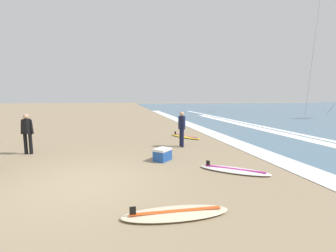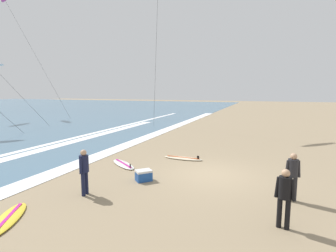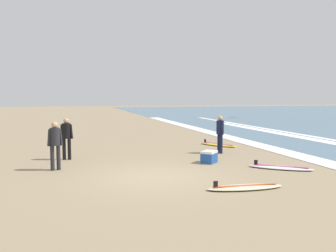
{
  "view_description": "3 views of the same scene",
  "coord_description": "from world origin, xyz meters",
  "px_view_note": "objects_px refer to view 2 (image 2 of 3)",
  "views": [
    {
      "loc": [
        6.04,
        0.98,
        2.27
      ],
      "look_at": [
        -2.8,
        2.86,
        1.1
      ],
      "focal_mm": 24.27,
      "sensor_mm": 36.0,
      "label": 1
    },
    {
      "loc": [
        -10.94,
        -2.12,
        3.6
      ],
      "look_at": [
        -2.16,
        1.23,
        2.33
      ],
      "focal_mm": 28.36,
      "sensor_mm": 36.0,
      "label": 2
    },
    {
      "loc": [
        10.71,
        -2.38,
        2.43
      ],
      "look_at": [
        -2.33,
        1.04,
        1.33
      ],
      "focal_mm": 39.25,
      "sensor_mm": 36.0,
      "label": 3
    }
  ],
  "objects_px": {
    "surfer_foreground_main": "(84,168)",
    "surfer_right_near": "(293,173)",
    "surfboard_left_pile": "(123,164)",
    "surfboard_near_water": "(183,158)",
    "surfboard_foreground_flat": "(8,218)",
    "cooler_box": "(144,175)",
    "kite_magenta_far_right": "(5,0)",
    "surfer_left_near": "(285,193)"
  },
  "relations": [
    {
      "from": "surfer_foreground_main",
      "to": "surfer_right_near",
      "type": "bearing_deg",
      "value": -73.4
    },
    {
      "from": "surfboard_left_pile",
      "to": "surfboard_near_water",
      "type": "distance_m",
      "value": 3.18
    },
    {
      "from": "surfboard_foreground_flat",
      "to": "cooler_box",
      "type": "distance_m",
      "value": 4.77
    },
    {
      "from": "surfer_foreground_main",
      "to": "surfboard_foreground_flat",
      "type": "distance_m",
      "value": 2.58
    },
    {
      "from": "surfer_foreground_main",
      "to": "kite_magenta_far_right",
      "type": "relative_size",
      "value": 0.1
    },
    {
      "from": "surfer_right_near",
      "to": "kite_magenta_far_right",
      "type": "xyz_separation_m",
      "value": [
        18.65,
        35.37,
        14.89
      ]
    },
    {
      "from": "surfer_right_near",
      "to": "cooler_box",
      "type": "relative_size",
      "value": 2.13
    },
    {
      "from": "surfer_left_near",
      "to": "surfboard_foreground_flat",
      "type": "relative_size",
      "value": 0.75
    },
    {
      "from": "surfboard_near_water",
      "to": "kite_magenta_far_right",
      "type": "distance_m",
      "value": 37.37
    },
    {
      "from": "surfboard_left_pile",
      "to": "surfer_right_near",
      "type": "bearing_deg",
      "value": -103.15
    },
    {
      "from": "surfer_right_near",
      "to": "surfboard_left_pile",
      "type": "height_order",
      "value": "surfer_right_near"
    },
    {
      "from": "surfer_left_near",
      "to": "kite_magenta_far_right",
      "type": "height_order",
      "value": "kite_magenta_far_right"
    },
    {
      "from": "kite_magenta_far_right",
      "to": "surfboard_left_pile",
      "type": "bearing_deg",
      "value": -121.1
    },
    {
      "from": "surfboard_foreground_flat",
      "to": "kite_magenta_far_right",
      "type": "xyz_separation_m",
      "value": [
        22.88,
        27.89,
        15.8
      ]
    },
    {
      "from": "surfboard_near_water",
      "to": "surfboard_foreground_flat",
      "type": "bearing_deg",
      "value": 162.38
    },
    {
      "from": "kite_magenta_far_right",
      "to": "surfboard_foreground_flat",
      "type": "bearing_deg",
      "value": -129.37
    },
    {
      "from": "surfer_right_near",
      "to": "surfer_foreground_main",
      "type": "bearing_deg",
      "value": 106.6
    },
    {
      "from": "surfboard_foreground_flat",
      "to": "surfer_right_near",
      "type": "bearing_deg",
      "value": -60.48
    },
    {
      "from": "surfer_foreground_main",
      "to": "surfboard_foreground_flat",
      "type": "height_order",
      "value": "surfer_foreground_main"
    },
    {
      "from": "surfer_foreground_main",
      "to": "kite_magenta_far_right",
      "type": "bearing_deg",
      "value": 54.32
    },
    {
      "from": "surfer_foreground_main",
      "to": "surfboard_foreground_flat",
      "type": "xyz_separation_m",
      "value": [
        -2.26,
        0.84,
        -0.91
      ]
    },
    {
      "from": "surfer_left_near",
      "to": "surfer_right_near",
      "type": "relative_size",
      "value": 1.0
    },
    {
      "from": "surfboard_near_water",
      "to": "surfboard_foreground_flat",
      "type": "height_order",
      "value": "same"
    },
    {
      "from": "surfer_right_near",
      "to": "kite_magenta_far_right",
      "type": "distance_m",
      "value": 42.67
    },
    {
      "from": "surfer_left_near",
      "to": "surfboard_foreground_flat",
      "type": "bearing_deg",
      "value": 107.55
    },
    {
      "from": "surfboard_foreground_flat",
      "to": "surfboard_near_water",
      "type": "bearing_deg",
      "value": -17.62
    },
    {
      "from": "surfer_right_near",
      "to": "surfer_foreground_main",
      "type": "relative_size",
      "value": 1.0
    },
    {
      "from": "surfboard_left_pile",
      "to": "cooler_box",
      "type": "bearing_deg",
      "value": -131.09
    },
    {
      "from": "surfer_right_near",
      "to": "surfboard_near_water",
      "type": "bearing_deg",
      "value": 52.14
    },
    {
      "from": "cooler_box",
      "to": "surfboard_foreground_flat",
      "type": "bearing_deg",
      "value": 153.72
    },
    {
      "from": "surfer_left_near",
      "to": "surfboard_left_pile",
      "type": "relative_size",
      "value": 0.78
    },
    {
      "from": "cooler_box",
      "to": "surfboard_near_water",
      "type": "bearing_deg",
      "value": -6.8
    },
    {
      "from": "surfer_right_near",
      "to": "surfer_foreground_main",
      "type": "distance_m",
      "value": 6.93
    },
    {
      "from": "surfboard_left_pile",
      "to": "surfer_left_near",
      "type": "bearing_deg",
      "value": -117.88
    },
    {
      "from": "surfboard_left_pile",
      "to": "surfboard_near_water",
      "type": "height_order",
      "value": "same"
    },
    {
      "from": "surfer_foreground_main",
      "to": "surfboard_near_water",
      "type": "xyz_separation_m",
      "value": [
        5.81,
        -1.72,
        -0.91
      ]
    },
    {
      "from": "surfboard_near_water",
      "to": "cooler_box",
      "type": "distance_m",
      "value": 3.82
    },
    {
      "from": "surfer_right_near",
      "to": "cooler_box",
      "type": "xyz_separation_m",
      "value": [
        0.04,
        5.37,
        -0.74
      ]
    },
    {
      "from": "kite_magenta_far_right",
      "to": "cooler_box",
      "type": "relative_size",
      "value": 21.54
    },
    {
      "from": "surfboard_left_pile",
      "to": "surfboard_foreground_flat",
      "type": "height_order",
      "value": "same"
    },
    {
      "from": "kite_magenta_far_right",
      "to": "surfer_right_near",
      "type": "bearing_deg",
      "value": -117.8
    },
    {
      "from": "surfer_foreground_main",
      "to": "kite_magenta_far_right",
      "type": "xyz_separation_m",
      "value": [
        20.63,
        28.73,
        14.89
      ]
    }
  ]
}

